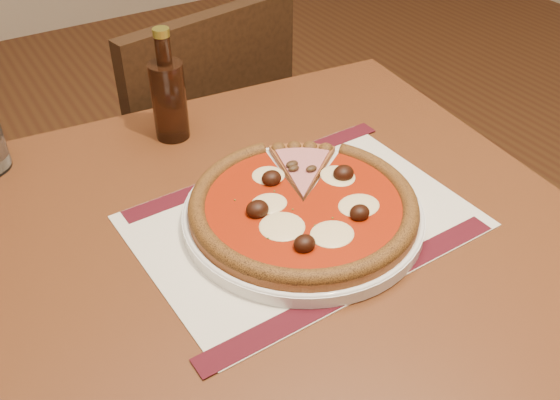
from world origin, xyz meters
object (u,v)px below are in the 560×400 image
Objects in this scene: chair_far at (193,155)px; plate at (303,215)px; pizza at (303,204)px; table at (287,277)px; bottle at (169,97)px.

chair_far is 2.60× the size of plate.
chair_far is at bearing 81.39° from pizza.
table is 0.11m from plate.
pizza is at bearing 70.54° from chair_far.
pizza reaches higher than table.
plate is at bearing 59.95° from pizza.
bottle is (-0.04, 0.30, 0.18)m from table.
table is at bearing 165.76° from pizza.
plate is (-0.09, -0.60, 0.27)m from chair_far.
chair_far is at bearing 79.28° from table.
plate is (0.02, -0.01, 0.11)m from table.
bottle is at bearing 101.31° from pizza.
chair_far is 2.75× the size of pizza.
chair_far is 0.47m from bottle.
chair_far reaches higher than pizza.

